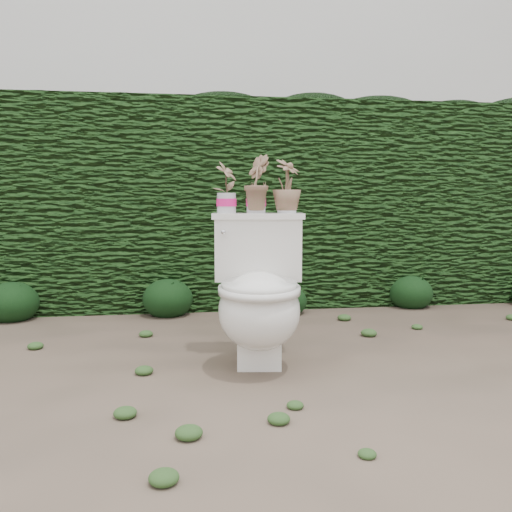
{
  "coord_description": "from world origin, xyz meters",
  "views": [
    {
      "loc": [
        -0.33,
        -2.92,
        0.86
      ],
      "look_at": [
        0.08,
        -0.08,
        0.55
      ],
      "focal_mm": 38.0,
      "sensor_mm": 36.0,
      "label": 1
    }
  ],
  "objects": [
    {
      "name": "potted_plant_right",
      "position": [
        0.26,
        -0.0,
        0.92
      ],
      "size": [
        0.22,
        0.22,
        0.28
      ],
      "primitive_type": "imported",
      "rotation": [
        0.0,
        0.0,
        0.8
      ],
      "color": "#287C26",
      "rests_on": "toilet"
    },
    {
      "name": "ground",
      "position": [
        0.0,
        0.0,
        0.0
      ],
      "size": [
        60.0,
        60.0,
        0.0
      ],
      "primitive_type": "plane",
      "color": "#746150",
      "rests_on": "ground"
    },
    {
      "name": "potted_plant_left",
      "position": [
        -0.07,
        0.04,
        0.91
      ],
      "size": [
        0.16,
        0.17,
        0.27
      ],
      "primitive_type": "imported",
      "rotation": [
        0.0,
        0.0,
        0.87
      ],
      "color": "#287C26",
      "rests_on": "toilet"
    },
    {
      "name": "potted_plant_center",
      "position": [
        0.1,
        0.02,
        0.93
      ],
      "size": [
        0.14,
        0.17,
        0.31
      ],
      "primitive_type": "imported",
      "rotation": [
        0.0,
        0.0,
        1.52
      ],
      "color": "#287C26",
      "rests_on": "toilet"
    },
    {
      "name": "liriope_clump_1",
      "position": [
        -1.5,
        1.06,
        0.15
      ],
      "size": [
        0.37,
        0.37,
        0.3
      ],
      "primitive_type": "ellipsoid",
      "color": "#133311",
      "rests_on": "ground"
    },
    {
      "name": "liriope_clump_4",
      "position": [
        1.49,
        1.09,
        0.14
      ],
      "size": [
        0.34,
        0.34,
        0.27
      ],
      "primitive_type": "ellipsoid",
      "color": "#133311",
      "rests_on": "ground"
    },
    {
      "name": "house_wall",
      "position": [
        0.6,
        6.0,
        2.0
      ],
      "size": [
        8.0,
        3.5,
        4.0
      ],
      "primitive_type": "cube",
      "color": "silver",
      "rests_on": "ground"
    },
    {
      "name": "hedge",
      "position": [
        0.0,
        1.6,
        0.8
      ],
      "size": [
        8.0,
        1.0,
        1.6
      ],
      "primitive_type": "cube",
      "color": "#244D19",
      "rests_on": "ground"
    },
    {
      "name": "toilet",
      "position": [
        0.07,
        -0.22,
        0.36
      ],
      "size": [
        0.54,
        0.73,
        0.78
      ],
      "rotation": [
        0.0,
        0.0,
        -0.13
      ],
      "color": "white",
      "rests_on": "ground"
    },
    {
      "name": "liriope_clump_3",
      "position": [
        0.47,
        0.99,
        0.12
      ],
      "size": [
        0.3,
        0.3,
        0.24
      ],
      "primitive_type": "ellipsoid",
      "color": "#133311",
      "rests_on": "ground"
    },
    {
      "name": "liriope_clump_2",
      "position": [
        -0.41,
        1.06,
        0.15
      ],
      "size": [
        0.37,
        0.37,
        0.3
      ],
      "primitive_type": "ellipsoid",
      "color": "#133311",
      "rests_on": "ground"
    }
  ]
}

